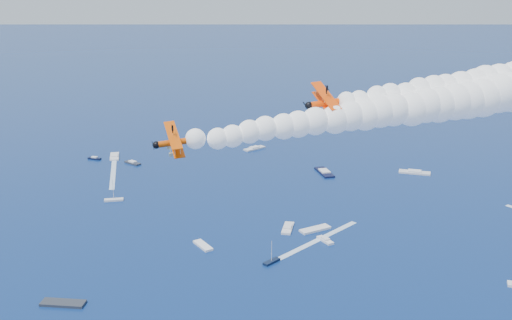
# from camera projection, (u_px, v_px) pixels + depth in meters

# --- Properties ---
(biplane_lead) EXTENTS (10.78, 11.92, 8.12)m
(biplane_lead) POSITION_uv_depth(u_px,v_px,m) (328.00, 103.00, 93.94)
(biplane_lead) COLOR #FF4505
(biplane_trail) EXTENTS (9.51, 10.64, 7.05)m
(biplane_trail) POSITION_uv_depth(u_px,v_px,m) (177.00, 142.00, 86.00)
(biplane_trail) COLOR #DD4C04
(smoke_trail_lead) EXTENTS (60.83, 50.16, 10.99)m
(smoke_trail_lead) POSITION_uv_depth(u_px,v_px,m) (487.00, 79.00, 101.72)
(smoke_trail_lead) COLOR white
(smoke_trail_trail) EXTENTS (60.70, 47.35, 10.99)m
(smoke_trail_trail) POSITION_uv_depth(u_px,v_px,m) (365.00, 115.00, 92.70)
(smoke_trail_trail) COLOR white
(spectator_boats) EXTENTS (230.54, 185.15, 0.70)m
(spectator_boats) POSITION_uv_depth(u_px,v_px,m) (310.00, 220.00, 201.22)
(spectator_boats) COLOR #303640
(spectator_boats) RESTS_ON ground
(boat_wakes) EXTENTS (187.69, 85.72, 0.04)m
(boat_wakes) POSITION_uv_depth(u_px,v_px,m) (315.00, 208.00, 212.05)
(boat_wakes) COLOR white
(boat_wakes) RESTS_ON ground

